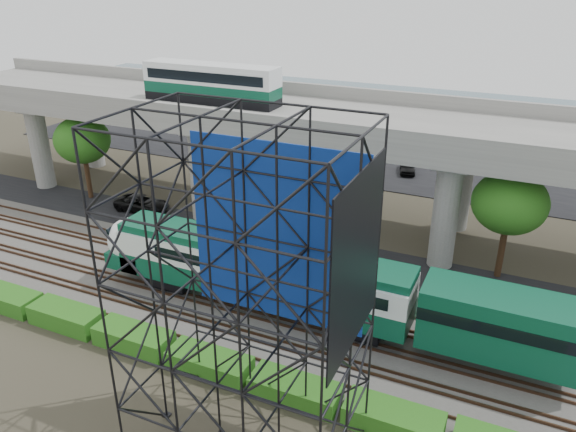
% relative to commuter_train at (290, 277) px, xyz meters
% --- Properties ---
extents(ground, '(140.00, 140.00, 0.00)m').
position_rel_commuter_train_xyz_m(ground, '(-2.86, -2.00, -2.88)').
color(ground, '#474233').
rests_on(ground, ground).
extents(ballast_bed, '(90.00, 12.00, 0.20)m').
position_rel_commuter_train_xyz_m(ballast_bed, '(-2.86, 0.00, -2.78)').
color(ballast_bed, slate).
rests_on(ballast_bed, ground).
extents(service_road, '(90.00, 5.00, 0.08)m').
position_rel_commuter_train_xyz_m(service_road, '(-2.86, 8.50, -2.84)').
color(service_road, black).
rests_on(service_road, ground).
extents(parking_lot, '(90.00, 18.00, 0.08)m').
position_rel_commuter_train_xyz_m(parking_lot, '(-2.86, 32.00, -2.84)').
color(parking_lot, black).
rests_on(parking_lot, ground).
extents(harbor_water, '(140.00, 40.00, 0.03)m').
position_rel_commuter_train_xyz_m(harbor_water, '(-2.86, 54.00, -2.87)').
color(harbor_water, '#3E5A67').
rests_on(harbor_water, ground).
extents(rail_tracks, '(90.00, 9.52, 0.16)m').
position_rel_commuter_train_xyz_m(rail_tracks, '(-2.86, -0.00, -2.60)').
color(rail_tracks, '#472D1E').
rests_on(rail_tracks, ballast_bed).
extents(commuter_train, '(29.30, 3.06, 4.30)m').
position_rel_commuter_train_xyz_m(commuter_train, '(0.00, 0.00, 0.00)').
color(commuter_train, black).
rests_on(commuter_train, rail_tracks).
extents(overpass, '(80.00, 12.00, 12.40)m').
position_rel_commuter_train_xyz_m(overpass, '(-3.64, 14.00, 5.33)').
color(overpass, '#9E9B93').
rests_on(overpass, ground).
extents(scaffold_tower, '(9.36, 6.36, 15.00)m').
position_rel_commuter_train_xyz_m(scaffold_tower, '(2.51, -9.98, 4.59)').
color(scaffold_tower, black).
rests_on(scaffold_tower, ground).
extents(hedge_strip, '(34.60, 1.80, 1.20)m').
position_rel_commuter_train_xyz_m(hedge_strip, '(-1.85, -6.30, -2.32)').
color(hedge_strip, '#236116').
rests_on(hedge_strip, ground).
extents(trees, '(40.94, 16.94, 7.69)m').
position_rel_commuter_train_xyz_m(trees, '(-7.53, 14.17, 2.69)').
color(trees, '#382314').
rests_on(trees, ground).
extents(suv, '(5.01, 2.48, 1.37)m').
position_rel_commuter_train_xyz_m(suv, '(-18.47, 9.44, -2.12)').
color(suv, black).
rests_on(suv, service_road).
extents(parked_cars, '(36.28, 9.77, 1.31)m').
position_rel_commuter_train_xyz_m(parked_cars, '(-0.56, 31.38, -2.18)').
color(parked_cars, white).
rests_on(parked_cars, parking_lot).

